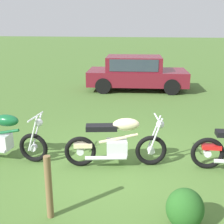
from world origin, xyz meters
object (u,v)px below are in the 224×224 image
object	(u,v)px
motorcycle_green	(1,137)
fence_post_wooden	(49,187)
motorcycle_cream	(117,143)
shrub_low	(185,209)
car_burgundy	(136,71)

from	to	relation	value
motorcycle_green	fence_post_wooden	xyz separation A→B (m)	(1.70, -1.71, -0.00)
motorcycle_cream	shrub_low	size ratio (longest dim) A/B	3.46
motorcycle_green	shrub_low	bearing A→B (deg)	-21.10
fence_post_wooden	shrub_low	bearing A→B (deg)	2.75
fence_post_wooden	shrub_low	xyz separation A→B (m)	(1.92, 0.09, -0.20)
motorcycle_cream	fence_post_wooden	distance (m)	1.93
car_burgundy	shrub_low	size ratio (longest dim) A/B	7.38
shrub_low	car_burgundy	bearing A→B (deg)	99.25
motorcycle_green	shrub_low	distance (m)	3.97
fence_post_wooden	shrub_low	distance (m)	1.93
motorcycle_cream	fence_post_wooden	world-z (taller)	motorcycle_cream
motorcycle_green	motorcycle_cream	xyz separation A→B (m)	(2.43, 0.07, 0.00)
motorcycle_green	fence_post_wooden	size ratio (longest dim) A/B	2.16
car_burgundy	fence_post_wooden	size ratio (longest dim) A/B	4.39
motorcycle_cream	motorcycle_green	bearing A→B (deg)	170.51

